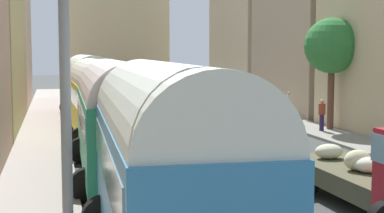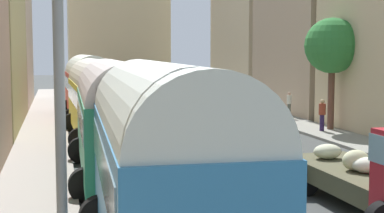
{
  "view_description": "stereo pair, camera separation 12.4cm",
  "coord_description": "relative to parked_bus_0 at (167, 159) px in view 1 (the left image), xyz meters",
  "views": [
    {
      "loc": [
        -6.66,
        -4.17,
        4.37
      ],
      "look_at": [
        0.0,
        23.64,
        1.62
      ],
      "focal_mm": 54.13,
      "sensor_mm": 36.0,
      "label": 1
    },
    {
      "loc": [
        -6.54,
        -4.2,
        4.37
      ],
      "look_at": [
        0.0,
        23.64,
        1.62
      ],
      "focal_mm": 54.13,
      "sensor_mm": 36.0,
      "label": 2
    }
  ],
  "objects": [
    {
      "name": "pedestrian_0",
      "position": [
        11.73,
        17.34,
        -1.28
      ],
      "size": [
        0.51,
        0.51,
        1.82
      ],
      "color": "#2C1D48",
      "rests_on": "ground"
    },
    {
      "name": "roadside_tree_2",
      "position": [
        12.5,
        17.89,
        2.29
      ],
      "size": [
        2.98,
        2.98,
        6.15
      ],
      "color": "brown",
      "rests_on": "ground"
    },
    {
      "name": "car_1",
      "position": [
        6.03,
        31.62,
        -1.54
      ],
      "size": [
        2.46,
        3.68,
        1.56
      ],
      "color": "gray",
      "rests_on": "ground"
    },
    {
      "name": "parked_bus_3",
      "position": [
        0.0,
        27.0,
        -0.05
      ],
      "size": [
        3.46,
        9.34,
        4.11
      ],
      "color": "red",
      "rests_on": "ground"
    },
    {
      "name": "car_0",
      "position": [
        6.42,
        20.85,
        -1.53
      ],
      "size": [
        2.42,
        4.03,
        1.57
      ],
      "color": "silver",
      "rests_on": "ground"
    },
    {
      "name": "ground_plane",
      "position": [
        4.6,
        20.5,
        -2.32
      ],
      "size": [
        154.0,
        154.0,
        0.0
      ],
      "primitive_type": "plane",
      "color": "#434645"
    },
    {
      "name": "distant_church",
      "position": [
        4.6,
        51.93,
        5.15
      ],
      "size": [
        10.43,
        6.81,
        20.24
      ],
      "color": "#CEBB8E",
      "rests_on": "ground"
    },
    {
      "name": "building_right_4",
      "position": [
        16.07,
        39.36,
        4.68
      ],
      "size": [
        6.53,
        11.77,
        13.94
      ],
      "color": "beige",
      "rests_on": "ground"
    },
    {
      "name": "car_2",
      "position": [
        2.51,
        9.51,
        -1.5
      ],
      "size": [
        2.41,
        4.3,
        1.64
      ],
      "color": "beige",
      "rests_on": "ground"
    },
    {
      "name": "car_3",
      "position": [
        2.71,
        33.99,
        -1.58
      ],
      "size": [
        2.36,
        4.21,
        1.46
      ],
      "color": "#569956",
      "rests_on": "ground"
    },
    {
      "name": "parked_bus_2",
      "position": [
        0.0,
        18.0,
        -0.12
      ],
      "size": [
        3.35,
        9.99,
        3.97
      ],
      "color": "yellow",
      "rests_on": "ground"
    },
    {
      "name": "pedestrian_1",
      "position": [
        12.32,
        23.2,
        -1.28
      ],
      "size": [
        0.35,
        0.35,
        1.8
      ],
      "color": "#4D5247",
      "rests_on": "ground"
    },
    {
      "name": "streetlamp_near",
      "position": [
        -1.61,
        -2.05,
        1.21
      ],
      "size": [
        1.92,
        0.28,
        5.78
      ],
      "color": "gray",
      "rests_on": "ground"
    },
    {
      "name": "building_right_3",
      "position": [
        15.56,
        27.27,
        4.61
      ],
      "size": [
        5.41,
        10.64,
        13.82
      ],
      "color": "tan",
      "rests_on": "ground"
    },
    {
      "name": "parked_bus_0",
      "position": [
        0.0,
        0.0,
        0.0
      ],
      "size": [
        3.35,
        8.48,
        4.16
      ],
      "color": "teal",
      "rests_on": "ground"
    },
    {
      "name": "cargo_truck_1",
      "position": [
        5.9,
        13.87,
        -1.09
      ],
      "size": [
        3.15,
        6.93,
        2.39
      ],
      "color": "red",
      "rests_on": "ground"
    },
    {
      "name": "sidewalk_left",
      "position": [
        -2.65,
        20.5,
        -2.25
      ],
      "size": [
        2.5,
        70.0,
        0.14
      ],
      "primitive_type": "cube",
      "color": "#AAA198",
      "rests_on": "ground"
    },
    {
      "name": "sidewalk_right",
      "position": [
        11.85,
        20.5,
        -2.25
      ],
      "size": [
        2.5,
        70.0,
        0.14
      ],
      "primitive_type": "cube",
      "color": "gray",
      "rests_on": "ground"
    },
    {
      "name": "parked_bus_1",
      "position": [
        0.0,
        9.0,
        -0.08
      ],
      "size": [
        3.38,
        9.7,
        4.05
      ],
      "color": "#2C9569",
      "rests_on": "ground"
    }
  ]
}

